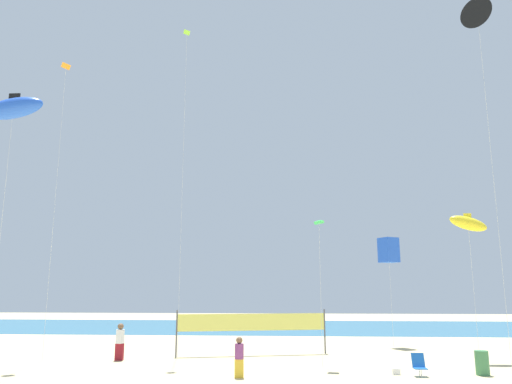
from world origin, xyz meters
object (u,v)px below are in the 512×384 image
(folding_beach_chair, at_px, (419,364))
(kite_orange_diamond, at_px, (65,76))
(kite_blue_inflatable, at_px, (13,108))
(volleyball_net, at_px, (253,324))
(kite_lime_diamond, at_px, (186,57))
(beach_handbag, at_px, (396,372))
(kite_green_diamond, at_px, (319,224))
(trash_barrel, at_px, (482,363))
(kite_blue_box, at_px, (389,250))
(kite_yellow_inflatable, at_px, (468,223))
(kite_black_delta, at_px, (478,14))
(beachgoer_plum_shirt, at_px, (239,356))
(beachgoer_white_shirt, at_px, (120,340))

(folding_beach_chair, bearing_deg, kite_orange_diamond, 142.43)
(kite_orange_diamond, distance_m, kite_blue_inflatable, 5.09)
(volleyball_net, bearing_deg, kite_lime_diamond, -166.78)
(beach_handbag, xyz_separation_m, kite_green_diamond, (-2.93, 2.04, 6.49))
(folding_beach_chair, xyz_separation_m, beach_handbag, (-0.88, 0.27, -0.34))
(volleyball_net, xyz_separation_m, beach_handbag, (6.46, -5.87, -1.51))
(trash_barrel, relative_size, kite_blue_box, 0.14)
(volleyball_net, height_order, kite_yellow_inflatable, kite_yellow_inflatable)
(kite_black_delta, distance_m, kite_lime_diamond, 15.84)
(beachgoer_plum_shirt, bearing_deg, folding_beach_chair, 175.28)
(kite_blue_box, bearing_deg, folding_beach_chair, -95.85)
(trash_barrel, distance_m, kite_lime_diamond, 22.17)
(trash_barrel, height_order, kite_orange_diamond, kite_orange_diamond)
(kite_black_delta, distance_m, kite_yellow_inflatable, 10.46)
(volleyball_net, height_order, kite_blue_box, kite_blue_box)
(trash_barrel, xyz_separation_m, kite_green_diamond, (-6.46, 1.94, 6.13))
(beachgoer_plum_shirt, relative_size, kite_blue_box, 0.23)
(kite_lime_diamond, xyz_separation_m, kite_blue_inflatable, (-6.82, -5.85, -5.26))
(beachgoer_plum_shirt, relative_size, kite_blue_inflatable, 0.13)
(kite_black_delta, distance_m, kite_green_diamond, 12.13)
(kite_black_delta, bearing_deg, volleyball_net, 149.42)
(volleyball_net, bearing_deg, kite_green_diamond, -47.30)
(trash_barrel, relative_size, kite_green_diamond, 0.14)
(volleyball_net, xyz_separation_m, kite_black_delta, (10.89, -6.44, 14.26))
(kite_orange_diamond, bearing_deg, folding_beach_chair, -10.29)
(volleyball_net, bearing_deg, kite_black_delta, -30.58)
(volleyball_net, xyz_separation_m, kite_blue_inflatable, (-10.73, -6.77, 10.16))
(beachgoer_plum_shirt, height_order, kite_blue_inflatable, kite_blue_inflatable)
(volleyball_net, distance_m, kite_orange_diamond, 17.20)
(trash_barrel, xyz_separation_m, kite_blue_box, (-1.51, 10.74, 5.52))
(trash_barrel, bearing_deg, kite_orange_diamond, 172.08)
(folding_beach_chair, relative_size, kite_black_delta, 0.05)
(beachgoer_white_shirt, bearing_deg, kite_orange_diamond, -58.88)
(beachgoer_white_shirt, height_order, kite_yellow_inflatable, kite_yellow_inflatable)
(beachgoer_white_shirt, height_order, kite_black_delta, kite_black_delta)
(folding_beach_chair, bearing_deg, kite_blue_inflatable, 154.71)
(kite_yellow_inflatable, bearing_deg, kite_blue_box, 116.51)
(kite_blue_box, distance_m, kite_yellow_inflatable, 6.88)
(volleyball_net, distance_m, kite_yellow_inflatable, 12.72)
(beachgoer_plum_shirt, height_order, kite_black_delta, kite_black_delta)
(beachgoer_plum_shirt, distance_m, kite_lime_diamond, 17.80)
(beachgoer_plum_shirt, height_order, volleyball_net, volleyball_net)
(kite_black_delta, bearing_deg, beachgoer_white_shirt, 167.41)
(kite_lime_diamond, bearing_deg, kite_black_delta, -20.46)
(kite_orange_diamond, bearing_deg, volleyball_net, 16.06)
(kite_black_delta, bearing_deg, kite_blue_inflatable, -179.11)
(kite_black_delta, height_order, kite_blue_inflatable, kite_black_delta)
(folding_beach_chair, relative_size, kite_blue_inflatable, 0.07)
(volleyball_net, bearing_deg, trash_barrel, -29.98)
(kite_green_diamond, height_order, kite_blue_box, kite_green_diamond)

